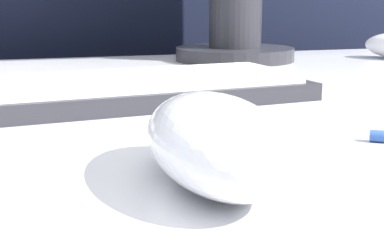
% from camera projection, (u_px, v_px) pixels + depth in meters
% --- Properties ---
extents(partition_panel, '(5.00, 0.03, 1.13)m').
position_uv_depth(partition_panel, '(53.00, 156.00, 1.03)').
color(partition_panel, black).
rests_on(partition_panel, ground_plane).
extents(computer_mouse_near, '(0.07, 0.13, 0.05)m').
position_uv_depth(computer_mouse_near, '(215.00, 141.00, 0.27)').
color(computer_mouse_near, white).
rests_on(computer_mouse_near, desk).
extents(keyboard, '(0.45, 0.17, 0.02)m').
position_uv_depth(keyboard, '(65.00, 93.00, 0.47)').
color(keyboard, '#28282D').
rests_on(keyboard, desk).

